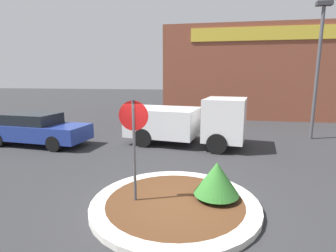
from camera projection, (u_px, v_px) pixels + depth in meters
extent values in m
plane|color=#2D2D30|center=(175.00, 206.00, 6.37)|extent=(120.00, 120.00, 0.00)
cylinder|color=beige|center=(175.00, 203.00, 6.36)|extent=(4.06, 4.06, 0.14)
cylinder|color=#4C2D19|center=(175.00, 203.00, 6.36)|extent=(3.33, 3.33, 0.14)
cylinder|color=#4C4C51|center=(134.00, 155.00, 6.17)|extent=(0.07, 0.07, 2.59)
cylinder|color=#B71414|center=(133.00, 116.00, 6.00)|extent=(0.70, 0.03, 0.70)
cylinder|color=brown|center=(216.00, 196.00, 6.47)|extent=(0.08, 0.08, 0.11)
cone|color=#2D6B28|center=(217.00, 178.00, 6.39)|extent=(1.11, 1.11, 0.81)
cube|color=silver|center=(225.00, 119.00, 11.46)|extent=(2.04, 2.48, 1.81)
cube|color=silver|center=(164.00, 122.00, 12.43)|extent=(3.53, 2.84, 1.28)
cube|color=black|center=(239.00, 113.00, 11.21)|extent=(0.37, 1.98, 0.63)
cylinder|color=black|center=(224.00, 133.00, 12.68)|extent=(0.87, 0.39, 0.84)
cylinder|color=black|center=(217.00, 144.00, 10.67)|extent=(0.87, 0.39, 0.84)
cylinder|color=black|center=(160.00, 129.00, 13.73)|extent=(0.87, 0.39, 0.84)
cylinder|color=black|center=(143.00, 138.00, 11.73)|extent=(0.87, 0.39, 0.84)
cube|color=brown|center=(253.00, 73.00, 21.13)|extent=(13.63, 6.00, 6.81)
cube|color=gold|center=(261.00, 33.00, 17.71)|extent=(9.54, 0.08, 0.90)
cube|color=navy|center=(38.00, 131.00, 12.07)|extent=(4.88, 2.20, 0.69)
cube|color=black|center=(32.00, 119.00, 12.02)|extent=(2.41, 1.76, 0.48)
cylinder|color=black|center=(76.00, 136.00, 12.52)|extent=(0.69, 0.26, 0.68)
cylinder|color=black|center=(54.00, 144.00, 10.98)|extent=(0.69, 0.26, 0.68)
cylinder|color=black|center=(26.00, 132.00, 13.27)|extent=(0.69, 0.26, 0.68)
cylinder|color=#4C4C51|center=(317.00, 76.00, 12.79)|extent=(0.16, 0.16, 6.32)
cube|color=#38383D|center=(324.00, 3.00, 12.18)|extent=(0.70, 0.30, 0.20)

